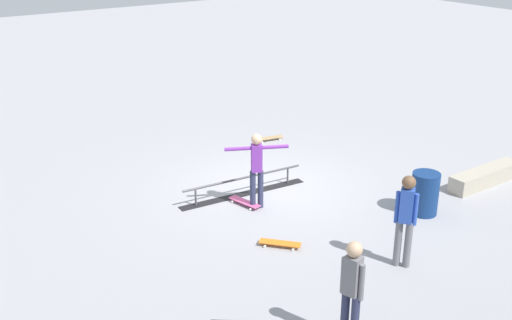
% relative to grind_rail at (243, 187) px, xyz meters
% --- Properties ---
extents(ground_plane, '(60.00, 60.00, 0.00)m').
position_rel_grind_rail_xyz_m(ground_plane, '(-0.60, 0.06, -0.19)').
color(ground_plane, '#9E9EA3').
extents(grind_rail, '(3.12, 0.48, 0.43)m').
position_rel_grind_rail_xyz_m(grind_rail, '(0.00, 0.00, 0.00)').
color(grind_rail, black).
rests_on(grind_rail, ground_plane).
extents(skate_ledge, '(2.18, 0.46, 0.39)m').
position_rel_grind_rail_xyz_m(skate_ledge, '(-4.99, 2.73, 0.01)').
color(skate_ledge, '#B2A893').
rests_on(skate_ledge, ground_plane).
extents(skater_main, '(1.25, 0.66, 1.67)m').
position_rel_grind_rail_xyz_m(skater_main, '(0.13, 0.71, 0.79)').
color(skater_main, '#2D3351').
rests_on(skater_main, ground_plane).
extents(skateboard_main, '(0.39, 0.82, 0.09)m').
position_rel_grind_rail_xyz_m(skateboard_main, '(0.29, 0.48, -0.11)').
color(skateboard_main, '#E05993').
rests_on(skateboard_main, ground_plane).
extents(bystander_blue_shirt, '(0.30, 0.36, 1.76)m').
position_rel_grind_rail_xyz_m(bystander_blue_shirt, '(-0.67, 4.15, 0.81)').
color(bystander_blue_shirt, slate).
rests_on(bystander_blue_shirt, ground_plane).
extents(bystander_grey_shirt, '(0.25, 0.39, 1.69)m').
position_rel_grind_rail_xyz_m(bystander_grey_shirt, '(1.58, 5.23, 0.77)').
color(bystander_grey_shirt, '#2D3351').
rests_on(bystander_grey_shirt, ground_plane).
extents(loose_skateboard_orange, '(0.68, 0.73, 0.09)m').
position_rel_grind_rail_xyz_m(loose_skateboard_orange, '(0.73, 2.37, -0.11)').
color(loose_skateboard_orange, orange).
rests_on(loose_skateboard_orange, ground_plane).
extents(loose_skateboard_natural, '(0.82, 0.37, 0.09)m').
position_rel_grind_rail_xyz_m(loose_skateboard_natural, '(-2.56, -2.57, -0.11)').
color(loose_skateboard_natural, tan).
rests_on(loose_skateboard_natural, ground_plane).
extents(trash_bin, '(0.58, 0.58, 0.91)m').
position_rel_grind_rail_xyz_m(trash_bin, '(-2.62, 2.94, 0.27)').
color(trash_bin, navy).
rests_on(trash_bin, ground_plane).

